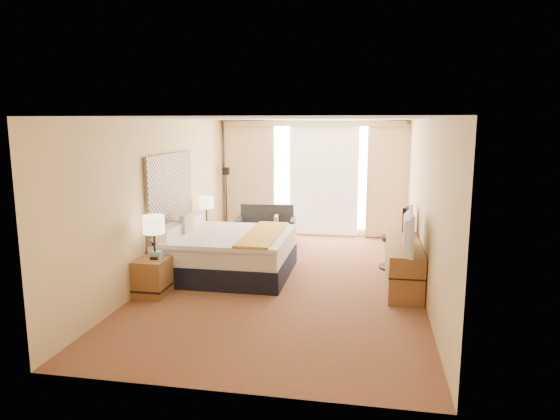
% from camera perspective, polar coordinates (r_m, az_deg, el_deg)
% --- Properties ---
extents(floor, '(4.20, 7.00, 0.02)m').
position_cam_1_polar(floor, '(8.24, 0.87, -8.01)').
color(floor, '#5B1D1A').
rests_on(floor, ground).
extents(ceiling, '(4.20, 7.00, 0.02)m').
position_cam_1_polar(ceiling, '(7.83, 0.92, 10.39)').
color(ceiling, white).
rests_on(ceiling, wall_back).
extents(wall_back, '(4.20, 0.02, 2.60)m').
position_cam_1_polar(wall_back, '(11.37, 3.80, 3.68)').
color(wall_back, '#D8B683').
rests_on(wall_back, ground).
extents(wall_front, '(4.20, 0.02, 2.60)m').
position_cam_1_polar(wall_front, '(4.59, -6.34, -5.80)').
color(wall_front, '#D8B683').
rests_on(wall_front, ground).
extents(wall_left, '(0.02, 7.00, 2.60)m').
position_cam_1_polar(wall_left, '(8.53, -13.16, 1.33)').
color(wall_left, '#D8B683').
rests_on(wall_left, ground).
extents(wall_right, '(0.02, 7.00, 2.60)m').
position_cam_1_polar(wall_right, '(7.87, 16.16, 0.49)').
color(wall_right, '#D8B683').
rests_on(wall_right, ground).
extents(headboard, '(0.06, 1.85, 1.50)m').
position_cam_1_polar(headboard, '(8.70, -12.40, 1.39)').
color(headboard, black).
rests_on(headboard, wall_left).
extents(nightstand_left, '(0.45, 0.52, 0.55)m').
position_cam_1_polar(nightstand_left, '(7.73, -14.39, -7.42)').
color(nightstand_left, olive).
rests_on(nightstand_left, floor).
extents(nightstand_right, '(0.45, 0.52, 0.55)m').
position_cam_1_polar(nightstand_right, '(9.97, -8.41, -3.29)').
color(nightstand_right, olive).
rests_on(nightstand_right, floor).
extents(media_dresser, '(0.50, 1.80, 0.70)m').
position_cam_1_polar(media_dresser, '(8.05, 13.91, -6.13)').
color(media_dresser, olive).
rests_on(media_dresser, floor).
extents(window, '(2.30, 0.02, 2.30)m').
position_cam_1_polar(window, '(11.31, 5.05, 3.73)').
color(window, white).
rests_on(window, wall_back).
extents(curtains, '(4.12, 0.19, 2.56)m').
position_cam_1_polar(curtains, '(11.25, 3.73, 4.17)').
color(curtains, beige).
rests_on(curtains, floor).
extents(bed, '(2.08, 1.90, 1.01)m').
position_cam_1_polar(bed, '(8.51, -6.03, -4.87)').
color(bed, black).
rests_on(bed, floor).
extents(loveseat, '(1.31, 0.79, 0.78)m').
position_cam_1_polar(loveseat, '(10.76, -1.56, -2.29)').
color(loveseat, maroon).
rests_on(loveseat, floor).
extents(floor_lamp, '(0.20, 0.20, 1.55)m').
position_cam_1_polar(floor_lamp, '(11.27, -6.16, 2.55)').
color(floor_lamp, black).
rests_on(floor_lamp, floor).
extents(desk_chair, '(0.56, 0.56, 1.13)m').
position_cam_1_polar(desk_chair, '(8.97, 13.43, -3.47)').
color(desk_chair, black).
rests_on(desk_chair, floor).
extents(lamp_left, '(0.31, 0.31, 0.66)m').
position_cam_1_polar(lamp_left, '(7.52, -14.25, -1.72)').
color(lamp_left, black).
rests_on(lamp_left, nightstand_left).
extents(lamp_right, '(0.27, 0.27, 0.57)m').
position_cam_1_polar(lamp_right, '(9.84, -8.43, 0.78)').
color(lamp_right, black).
rests_on(lamp_right, nightstand_right).
extents(tissue_box, '(0.14, 0.14, 0.12)m').
position_cam_1_polar(tissue_box, '(7.64, -13.91, -4.99)').
color(tissue_box, '#7EA8C2').
rests_on(tissue_box, nightstand_left).
extents(telephone, '(0.22, 0.20, 0.07)m').
position_cam_1_polar(telephone, '(9.75, -8.89, -1.73)').
color(telephone, black).
rests_on(telephone, nightstand_right).
extents(television, '(0.18, 1.03, 0.59)m').
position_cam_1_polar(television, '(7.46, 13.93, -2.30)').
color(television, black).
rests_on(television, media_dresser).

